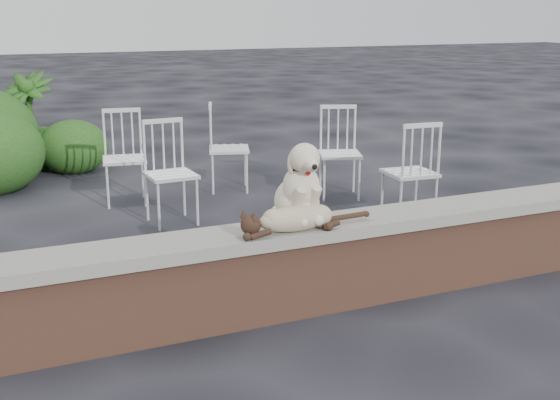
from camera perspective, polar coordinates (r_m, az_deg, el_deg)
name	(u,v)px	position (r m, az deg, el deg)	size (l,w,h in m)	color
ground	(413,288)	(5.10, 10.71, -7.03)	(60.00, 60.00, 0.00)	black
brick_wall	(415,255)	(5.01, 10.85, -4.38)	(6.00, 0.30, 0.50)	brown
capstone	(417,215)	(4.92, 11.01, -1.20)	(6.20, 0.40, 0.08)	slate
dog	(297,181)	(4.45, 1.38, 1.51)	(0.36, 0.47, 0.55)	beige
cat	(295,217)	(4.33, 1.25, -1.36)	(1.07, 0.26, 0.18)	tan
chair_c	(410,171)	(6.58, 10.44, 2.32)	(0.56, 0.56, 0.94)	white
chair_e	(229,147)	(7.62, -4.14, 4.25)	(0.56, 0.56, 0.94)	white
chair_a	(171,173)	(6.47, -8.81, 2.17)	(0.56, 0.56, 0.94)	white
chair_d	(340,153)	(7.35, 4.86, 3.84)	(0.56, 0.56, 0.94)	white
chair_b	(124,158)	(7.23, -12.46, 3.36)	(0.56, 0.56, 0.94)	white
potted_plant_b	(28,121)	(9.13, -19.69, 6.00)	(0.66, 0.66, 1.18)	#1F4714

